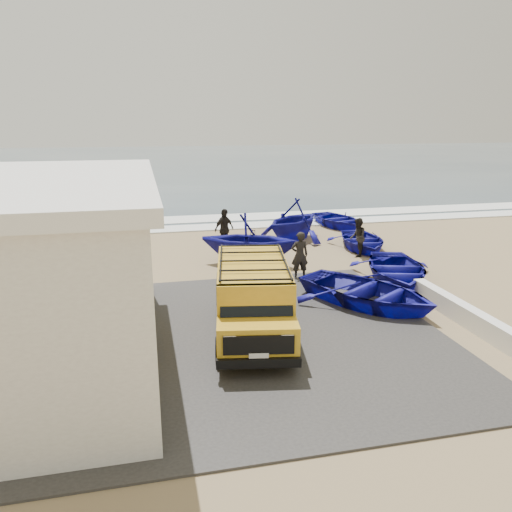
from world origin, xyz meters
TOP-DOWN VIEW (x-y plane):
  - ground at (0.00, 0.00)m, footprint 160.00×160.00m
  - slab at (-2.00, -2.00)m, footprint 12.00×10.00m
  - ocean at (0.00, 56.00)m, footprint 180.00×88.00m
  - surf_line at (0.00, 12.00)m, footprint 180.00×1.60m
  - surf_wash at (0.00, 14.50)m, footprint 180.00×2.20m
  - parapet at (5.00, -3.00)m, footprint 0.35×6.00m
  - van at (-0.92, -1.86)m, footprint 2.60×4.93m
  - boat_near_left at (2.95, -0.54)m, footprint 5.08×5.44m
  - boat_near_right at (5.01, 1.49)m, footprint 4.05×4.84m
  - boat_mid_left at (0.42, 4.72)m, footprint 4.87×4.60m
  - boat_mid_right at (5.77, 5.99)m, footprint 3.14×4.03m
  - boat_far_left at (3.34, 8.39)m, footprint 4.94×4.89m
  - boat_far_right at (6.53, 10.72)m, footprint 3.34×4.20m
  - fisherman_front at (1.78, 2.55)m, footprint 0.65×0.44m
  - fisherman_middle at (5.06, 4.92)m, footprint 0.86×0.96m
  - fisherman_back at (-0.16, 7.33)m, footprint 1.13×0.94m

SIDE VIEW (x-z plane):
  - ground at x=0.00m, z-range 0.00..0.00m
  - ocean at x=0.00m, z-range 0.00..0.01m
  - surf_wash at x=0.00m, z-range 0.00..0.04m
  - slab at x=-2.00m, z-range 0.00..0.05m
  - surf_line at x=0.00m, z-range 0.00..0.06m
  - parapet at x=5.00m, z-range 0.00..0.55m
  - boat_mid_right at x=5.77m, z-range 0.00..0.76m
  - boat_far_right at x=6.53m, z-range 0.00..0.78m
  - boat_near_right at x=5.01m, z-range 0.00..0.86m
  - boat_near_left at x=2.95m, z-range 0.00..0.92m
  - fisherman_middle at x=5.06m, z-range 0.00..1.62m
  - fisherman_front at x=1.78m, z-range 0.00..1.72m
  - fisherman_back at x=-0.16m, z-range 0.00..1.80m
  - boat_far_left at x=3.34m, z-range 0.00..1.97m
  - boat_mid_left at x=0.42m, z-range 0.00..2.04m
  - van at x=-0.92m, z-range 0.08..2.08m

